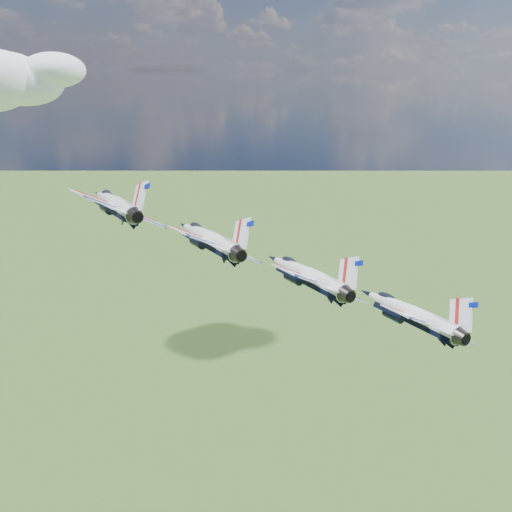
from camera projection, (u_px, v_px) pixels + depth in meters
cloud_far at (31, 76)px, 289.94m from camera, size 58.27×45.78×22.89m
jet_0 at (114, 204)px, 70.79m from camera, size 13.70×17.79×9.73m
jet_1 at (208, 238)px, 69.17m from camera, size 13.70×17.79×9.73m
jet_2 at (305, 274)px, 67.54m from camera, size 13.70×17.79×9.73m
jet_3 at (408, 312)px, 65.92m from camera, size 13.70×17.79×9.73m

